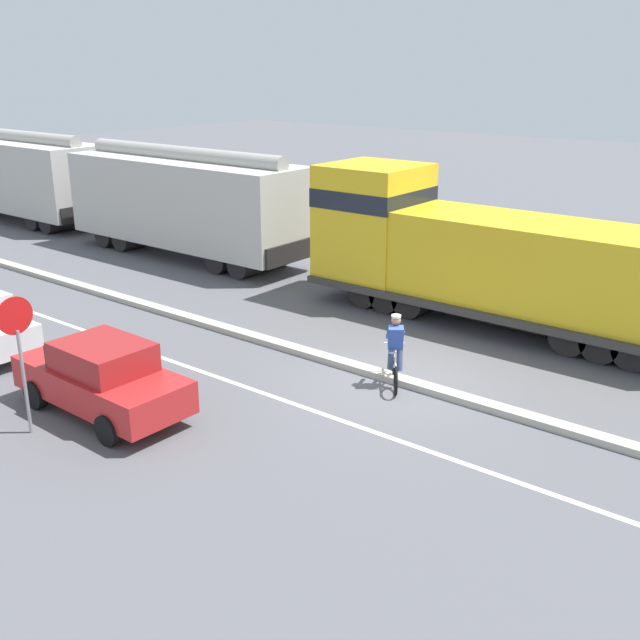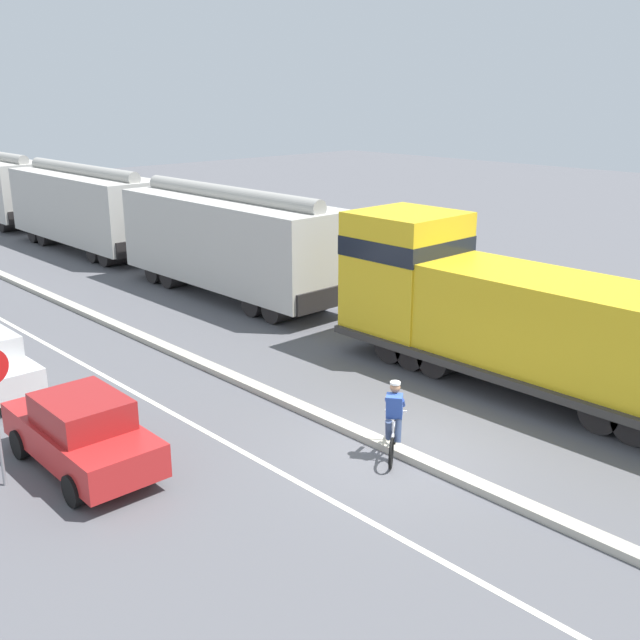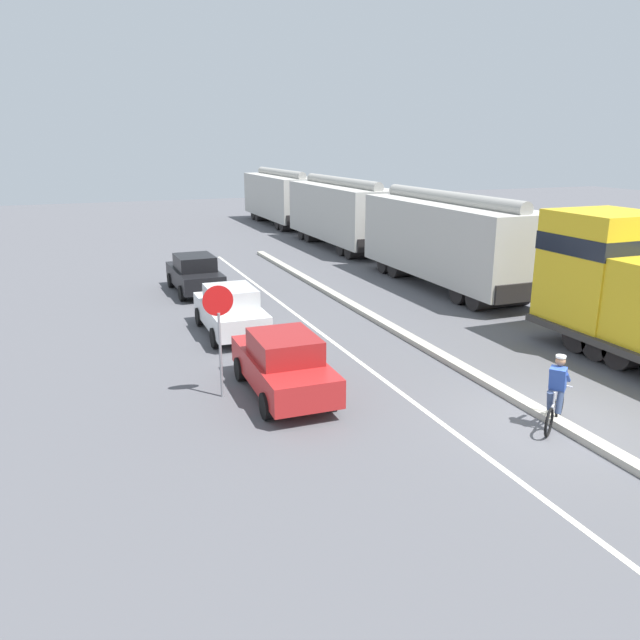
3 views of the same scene
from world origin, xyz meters
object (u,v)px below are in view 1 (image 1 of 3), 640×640
Objects in this scene: locomotive at (476,260)px; parked_car_red at (102,377)px; stop_sign at (18,339)px; hopper_car_lead at (186,203)px; hopper_car_middle at (18,176)px; cyclist at (395,353)px.

locomotive is 2.74× the size of parked_car_red.
locomotive is at bearing -17.43° from stop_sign.
hopper_car_lead is 1.00× the size of hopper_car_middle.
hopper_car_middle reaches higher than stop_sign.
hopper_car_lead is 2.50× the size of parked_car_red.
parked_car_red is (-10.43, -8.83, -1.26)m from hopper_car_lead.
hopper_car_lead is at bearing 90.00° from locomotive.
stop_sign reaches higher than parked_car_red.
cyclist is at bearing -112.63° from hopper_car_lead.
hopper_car_middle is 6.18× the size of cyclist.
stop_sign is at bearing 164.26° from parked_car_red.
hopper_car_lead and hopper_car_middle have the same top height.
locomotive reaches higher than hopper_car_lead.
stop_sign is (-6.53, 4.53, 1.21)m from cyclist.
hopper_car_lead is at bearing 40.27° from parked_car_red.
hopper_car_lead is 11.60m from hopper_car_middle.
hopper_car_middle is at bearing 59.20° from stop_sign.
stop_sign is (-1.50, 0.42, 1.21)m from parked_car_red.
hopper_car_lead reaches higher than cyclist.
locomotive is 4.03× the size of stop_sign.
cyclist is 8.04m from stop_sign.
locomotive reaches higher than parked_car_red.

